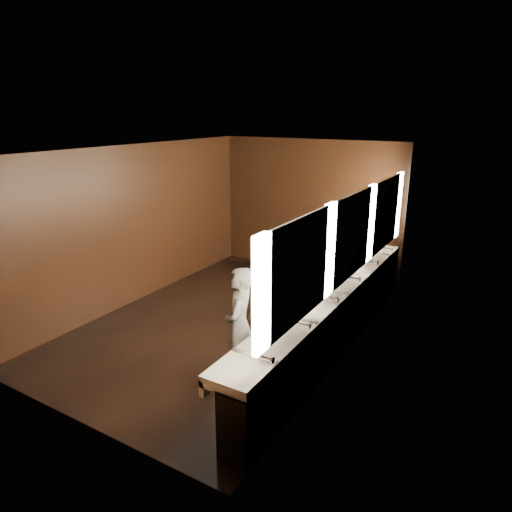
# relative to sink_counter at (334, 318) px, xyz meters

# --- Properties ---
(floor) EXTENTS (6.00, 6.00, 0.00)m
(floor) POSITION_rel_sink_counter_xyz_m (-1.79, -0.00, -0.50)
(floor) COLOR black
(floor) RESTS_ON ground
(ceiling) EXTENTS (4.00, 6.00, 0.02)m
(ceiling) POSITION_rel_sink_counter_xyz_m (-1.79, -0.00, 2.30)
(ceiling) COLOR #2D2D2B
(ceiling) RESTS_ON wall_back
(wall_back) EXTENTS (4.00, 0.02, 2.80)m
(wall_back) POSITION_rel_sink_counter_xyz_m (-1.79, 3.00, 0.90)
(wall_back) COLOR black
(wall_back) RESTS_ON floor
(wall_front) EXTENTS (4.00, 0.02, 2.80)m
(wall_front) POSITION_rel_sink_counter_xyz_m (-1.79, -3.00, 0.90)
(wall_front) COLOR black
(wall_front) RESTS_ON floor
(wall_left) EXTENTS (0.02, 6.00, 2.80)m
(wall_left) POSITION_rel_sink_counter_xyz_m (-3.79, -0.00, 0.90)
(wall_left) COLOR black
(wall_left) RESTS_ON floor
(wall_right) EXTENTS (0.02, 6.00, 2.80)m
(wall_right) POSITION_rel_sink_counter_xyz_m (0.21, -0.00, 0.90)
(wall_right) COLOR black
(wall_right) RESTS_ON floor
(sink_counter) EXTENTS (0.55, 5.40, 1.01)m
(sink_counter) POSITION_rel_sink_counter_xyz_m (0.00, 0.00, 0.00)
(sink_counter) COLOR black
(sink_counter) RESTS_ON floor
(mirror_band) EXTENTS (0.06, 5.03, 1.15)m
(mirror_band) POSITION_rel_sink_counter_xyz_m (0.19, -0.00, 1.25)
(mirror_band) COLOR #FBE5C3
(mirror_band) RESTS_ON wall_right
(person) EXTENTS (0.54, 0.65, 1.53)m
(person) POSITION_rel_sink_counter_xyz_m (-0.74, -1.35, 0.27)
(person) COLOR #7E95BC
(person) RESTS_ON floor
(trash_bin) EXTENTS (0.40, 0.40, 0.62)m
(trash_bin) POSITION_rel_sink_counter_xyz_m (-0.22, -1.16, -0.19)
(trash_bin) COLOR black
(trash_bin) RESTS_ON floor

